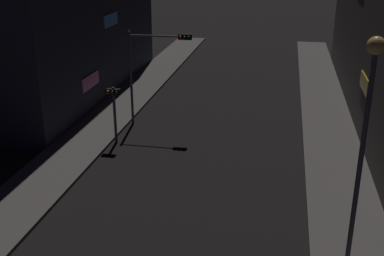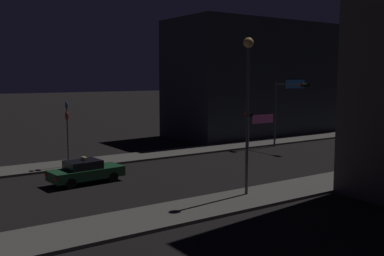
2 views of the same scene
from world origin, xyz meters
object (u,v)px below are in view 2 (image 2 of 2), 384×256
object	(u,v)px
traffic_light_overhead	(286,101)
sign_pole_left	(67,128)
taxi	(86,171)
traffic_light_left_kerb	(248,122)
street_lamp_near_block	(248,87)

from	to	relation	value
traffic_light_overhead	sign_pole_left	xyz separation A→B (m)	(-2.37, -19.09, -1.36)
taxi	sign_pole_left	size ratio (longest dim) A/B	1.01
traffic_light_overhead	traffic_light_left_kerb	bearing A→B (deg)	-112.98
taxi	traffic_light_left_kerb	bearing A→B (deg)	103.49
taxi	traffic_light_overhead	size ratio (longest dim) A/B	0.77
traffic_light_overhead	street_lamp_near_block	xyz separation A→B (m)	(10.43, -13.76, 1.65)
taxi	traffic_light_left_kerb	distance (m)	17.04
taxi	street_lamp_near_block	world-z (taller)	street_lamp_near_block
traffic_light_overhead	traffic_light_left_kerb	distance (m)	3.97
sign_pole_left	traffic_light_overhead	bearing A→B (deg)	82.92
taxi	traffic_light_left_kerb	world-z (taller)	traffic_light_left_kerb
taxi	traffic_light_overhead	xyz separation A→B (m)	(-2.58, 19.74, 3.50)
traffic_light_left_kerb	taxi	bearing A→B (deg)	-76.51
sign_pole_left	taxi	bearing A→B (deg)	-7.47
street_lamp_near_block	traffic_light_left_kerb	bearing A→B (deg)	138.35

